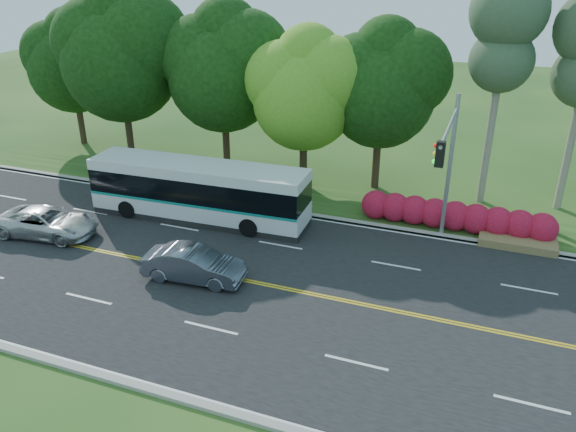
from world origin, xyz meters
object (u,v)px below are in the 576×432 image
(sedan, at_px, (194,265))
(suv, at_px, (47,222))
(transit_bus, at_px, (199,192))
(traffic_signal, at_px, (448,157))

(sedan, distance_m, suv, 8.88)
(transit_bus, bearing_deg, sedan, -65.44)
(traffic_signal, bearing_deg, suv, -164.80)
(traffic_signal, relative_size, sedan, 1.62)
(traffic_signal, relative_size, transit_bus, 0.61)
(sedan, bearing_deg, traffic_signal, -61.84)
(traffic_signal, xyz_separation_m, transit_bus, (-12.04, -0.54, -3.17))
(suv, bearing_deg, transit_bus, -61.12)
(sedan, bearing_deg, transit_bus, 21.54)
(transit_bus, bearing_deg, traffic_signal, 0.42)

